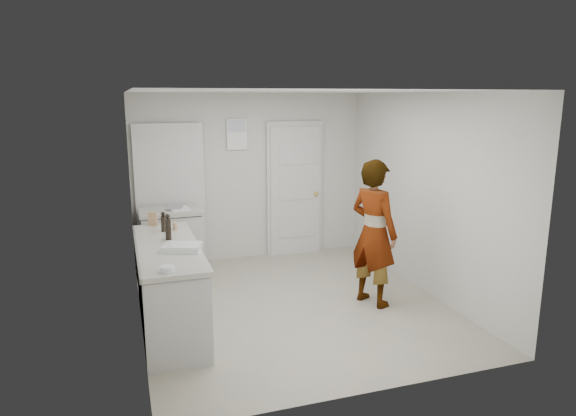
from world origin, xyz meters
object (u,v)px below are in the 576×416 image
object	(u,v)px
oil_cruet_b	(168,227)
egg_bowl	(167,269)
person	(374,233)
cake_mix_box	(153,219)
baking_dish	(182,248)
oil_cruet_a	(163,222)
spice_jar	(175,226)

from	to	relation	value
oil_cruet_b	egg_bowl	bearing A→B (deg)	-96.05
person	cake_mix_box	xyz separation A→B (m)	(-2.46, 0.96, 0.13)
baking_dish	cake_mix_box	bearing A→B (deg)	100.66
person	oil_cruet_b	size ratio (longest dim) A/B	6.06
oil_cruet_a	egg_bowl	bearing A→B (deg)	-93.73
cake_mix_box	oil_cruet_b	distance (m)	0.70
cake_mix_box	baking_dish	size ratio (longest dim) A/B	0.39
oil_cruet_a	baking_dish	bearing A→B (deg)	-82.10
egg_bowl	spice_jar	bearing A→B (deg)	81.21
cake_mix_box	egg_bowl	xyz separation A→B (m)	(0.01, -1.74, -0.06)
oil_cruet_a	oil_cruet_b	world-z (taller)	oil_cruet_b
spice_jar	oil_cruet_a	distance (m)	0.15
oil_cruet_b	egg_bowl	xyz separation A→B (m)	(-0.11, -1.05, -0.11)
cake_mix_box	oil_cruet_a	world-z (taller)	oil_cruet_a
cake_mix_box	spice_jar	xyz separation A→B (m)	(0.23, -0.28, -0.04)
person	cake_mix_box	bearing A→B (deg)	45.07
oil_cruet_b	baking_dish	size ratio (longest dim) A/B	0.67
spice_jar	oil_cruet_b	xyz separation A→B (m)	(-0.11, -0.41, 0.10)
oil_cruet_a	egg_bowl	distance (m)	1.43
oil_cruet_a	spice_jar	bearing A→B (deg)	16.36
person	oil_cruet_a	xyz separation A→B (m)	(-2.36, 0.64, 0.16)
oil_cruet_b	egg_bowl	distance (m)	1.07
person	egg_bowl	bearing A→B (deg)	84.07
spice_jar	oil_cruet_a	xyz separation A→B (m)	(-0.13, -0.04, 0.07)
person	oil_cruet_a	size ratio (longest dim) A/B	7.51
baking_dish	spice_jar	bearing A→B (deg)	88.69
person	oil_cruet_a	distance (m)	2.45
person	oil_cruet_b	distance (m)	2.36
spice_jar	egg_bowl	bearing A→B (deg)	-98.79
cake_mix_box	oil_cruet_b	size ratio (longest dim) A/B	0.58
oil_cruet_a	cake_mix_box	bearing A→B (deg)	107.54
person	spice_jar	xyz separation A→B (m)	(-2.22, 0.68, 0.09)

